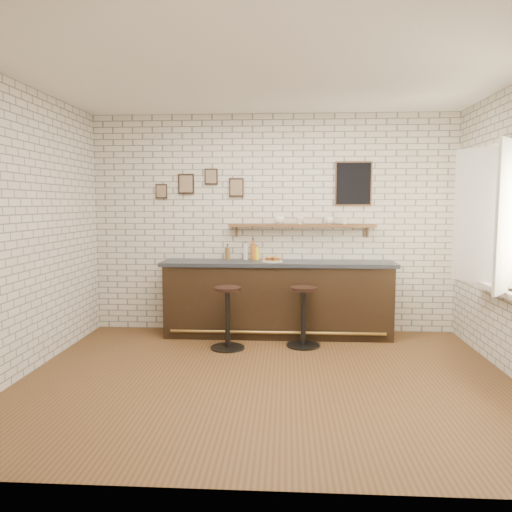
% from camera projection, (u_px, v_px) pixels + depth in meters
% --- Properties ---
extents(ground, '(5.00, 5.00, 0.00)m').
position_uv_depth(ground, '(267.00, 379.00, 5.09)').
color(ground, brown).
rests_on(ground, ground).
extents(bar_counter, '(3.10, 0.65, 1.01)m').
position_uv_depth(bar_counter, '(278.00, 298.00, 6.72)').
color(bar_counter, black).
rests_on(bar_counter, ground).
extents(sandwich_plate, '(0.28, 0.28, 0.01)m').
position_uv_depth(sandwich_plate, '(272.00, 261.00, 6.62)').
color(sandwich_plate, white).
rests_on(sandwich_plate, bar_counter).
extents(ciabatta_sandwich, '(0.21, 0.14, 0.07)m').
position_uv_depth(ciabatta_sandwich, '(273.00, 258.00, 6.62)').
color(ciabatta_sandwich, tan).
rests_on(ciabatta_sandwich, sandwich_plate).
extents(potato_chips, '(0.26, 0.19, 0.00)m').
position_uv_depth(potato_chips, '(271.00, 261.00, 6.62)').
color(potato_chips, '#E3B750').
rests_on(potato_chips, sandwich_plate).
extents(bitters_bottle_brown, '(0.07, 0.07, 0.21)m').
position_uv_depth(bitters_bottle_brown, '(228.00, 253.00, 6.88)').
color(bitters_bottle_brown, brown).
rests_on(bitters_bottle_brown, bar_counter).
extents(bitters_bottle_white, '(0.06, 0.06, 0.24)m').
position_uv_depth(bitters_bottle_white, '(246.00, 253.00, 6.87)').
color(bitters_bottle_white, silver).
rests_on(bitters_bottle_white, bar_counter).
extents(bitters_bottle_amber, '(0.07, 0.07, 0.29)m').
position_uv_depth(bitters_bottle_amber, '(253.00, 251.00, 6.86)').
color(bitters_bottle_amber, '#AB5D1B').
rests_on(bitters_bottle_amber, bar_counter).
extents(condiment_bottle_yellow, '(0.06, 0.06, 0.20)m').
position_uv_depth(condiment_bottle_yellow, '(257.00, 254.00, 6.86)').
color(condiment_bottle_yellow, yellow).
rests_on(condiment_bottle_yellow, bar_counter).
extents(bar_stool_left, '(0.43, 0.43, 0.77)m').
position_uv_depth(bar_stool_left, '(228.00, 316.00, 6.11)').
color(bar_stool_left, black).
rests_on(bar_stool_left, ground).
extents(bar_stool_right, '(0.42, 0.42, 0.75)m').
position_uv_depth(bar_stool_right, '(304.00, 315.00, 6.21)').
color(bar_stool_right, black).
rests_on(bar_stool_right, ground).
extents(wall_shelf, '(2.00, 0.18, 0.18)m').
position_uv_depth(wall_shelf, '(302.00, 226.00, 6.80)').
color(wall_shelf, brown).
rests_on(wall_shelf, ground).
extents(shelf_cup_a, '(0.19, 0.19, 0.10)m').
position_uv_depth(shelf_cup_a, '(280.00, 220.00, 6.81)').
color(shelf_cup_a, white).
rests_on(shelf_cup_a, wall_shelf).
extents(shelf_cup_b, '(0.13, 0.13, 0.10)m').
position_uv_depth(shelf_cup_b, '(300.00, 221.00, 6.79)').
color(shelf_cup_b, white).
rests_on(shelf_cup_b, wall_shelf).
extents(shelf_cup_c, '(0.14, 0.14, 0.10)m').
position_uv_depth(shelf_cup_c, '(329.00, 221.00, 6.77)').
color(shelf_cup_c, white).
rests_on(shelf_cup_c, wall_shelf).
extents(shelf_cup_d, '(0.09, 0.09, 0.09)m').
position_uv_depth(shelf_cup_d, '(345.00, 221.00, 6.75)').
color(shelf_cup_d, white).
rests_on(shelf_cup_d, wall_shelf).
extents(back_wall_decor, '(2.96, 0.02, 0.56)m').
position_uv_depth(back_wall_decor, '(289.00, 184.00, 6.83)').
color(back_wall_decor, black).
rests_on(back_wall_decor, ground).
extents(window_sill, '(0.20, 1.35, 0.06)m').
position_uv_depth(window_sill, '(500.00, 289.00, 5.15)').
color(window_sill, white).
rests_on(window_sill, ground).
extents(casement_window, '(0.40, 1.30, 1.56)m').
position_uv_depth(casement_window, '(499.00, 216.00, 5.07)').
color(casement_window, white).
rests_on(casement_window, ground).
extents(book_lower, '(0.23, 0.28, 0.02)m').
position_uv_depth(book_lower, '(504.00, 287.00, 5.00)').
color(book_lower, tan).
rests_on(book_lower, window_sill).
extents(book_upper, '(0.25, 0.25, 0.02)m').
position_uv_depth(book_upper, '(506.00, 286.00, 4.96)').
color(book_upper, tan).
rests_on(book_upper, book_lower).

